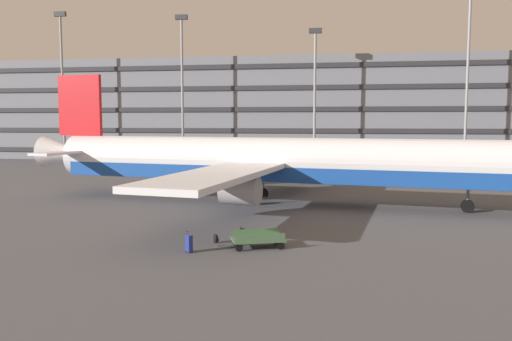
{
  "coord_description": "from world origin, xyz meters",
  "views": [
    {
      "loc": [
        3.16,
        -40.04,
        6.31
      ],
      "look_at": [
        -2.23,
        -6.5,
        3.0
      ],
      "focal_mm": 35.75,
      "sensor_mm": 36.0,
      "label": 1
    }
  ],
  "objects_px": {
    "suitcase_upright": "(189,243)",
    "backpack_orange": "(216,239)",
    "baggage_cart": "(258,239)",
    "suitcase_teal": "(242,235)",
    "airliner": "(270,162)"
  },
  "relations": [
    {
      "from": "backpack_orange",
      "to": "suitcase_teal",
      "type": "bearing_deg",
      "value": 18.62
    },
    {
      "from": "airliner",
      "to": "backpack_orange",
      "type": "relative_size",
      "value": 80.9
    },
    {
      "from": "suitcase_upright",
      "to": "backpack_orange",
      "type": "bearing_deg",
      "value": 67.66
    },
    {
      "from": "baggage_cart",
      "to": "backpack_orange",
      "type": "bearing_deg",
      "value": 164.36
    },
    {
      "from": "backpack_orange",
      "to": "baggage_cart",
      "type": "xyz_separation_m",
      "value": [
        2.29,
        -0.64,
        0.2
      ]
    },
    {
      "from": "suitcase_teal",
      "to": "suitcase_upright",
      "type": "xyz_separation_m",
      "value": [
        -2.14,
        -2.5,
        0.08
      ]
    },
    {
      "from": "suitcase_teal",
      "to": "backpack_orange",
      "type": "height_order",
      "value": "suitcase_teal"
    },
    {
      "from": "suitcase_teal",
      "to": "backpack_orange",
      "type": "distance_m",
      "value": 1.37
    },
    {
      "from": "airliner",
      "to": "baggage_cart",
      "type": "xyz_separation_m",
      "value": [
        1.28,
        -14.13,
        -2.71
      ]
    },
    {
      "from": "backpack_orange",
      "to": "baggage_cart",
      "type": "distance_m",
      "value": 2.39
    },
    {
      "from": "airliner",
      "to": "suitcase_upright",
      "type": "xyz_separation_m",
      "value": [
        -1.86,
        -15.56,
        -2.69
      ]
    },
    {
      "from": "backpack_orange",
      "to": "baggage_cart",
      "type": "height_order",
      "value": "baggage_cart"
    },
    {
      "from": "suitcase_teal",
      "to": "suitcase_upright",
      "type": "relative_size",
      "value": 0.77
    },
    {
      "from": "suitcase_teal",
      "to": "suitcase_upright",
      "type": "height_order",
      "value": "suitcase_upright"
    },
    {
      "from": "suitcase_upright",
      "to": "baggage_cart",
      "type": "bearing_deg",
      "value": 24.41
    }
  ]
}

